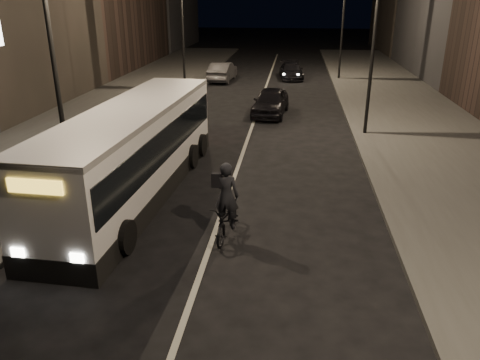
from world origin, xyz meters
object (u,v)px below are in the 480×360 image
(streetlight_right_far, at_px, (340,9))
(car_near, at_px, (271,102))
(streetlight_left_far, at_px, (186,11))
(car_far, at_px, (291,71))
(streetlight_left_near, at_px, (57,30))
(city_bus, at_px, (135,147))
(cyclist_on_bicycle, at_px, (227,213))
(car_mid, at_px, (222,72))
(streetlight_right_mid, at_px, (370,20))

(streetlight_right_far, distance_m, car_near, 13.88)
(streetlight_left_far, height_order, car_far, streetlight_left_far)
(streetlight_left_near, bearing_deg, city_bus, -2.83)
(car_near, bearing_deg, streetlight_left_near, -112.03)
(streetlight_left_far, xyz_separation_m, city_bus, (2.21, -18.11, -3.72))
(streetlight_left_near, height_order, car_near, streetlight_left_near)
(streetlight_left_far, bearing_deg, car_near, -45.68)
(streetlight_left_near, distance_m, city_bus, 4.33)
(streetlight_left_near, xyz_separation_m, cyclist_on_bicycle, (5.73, -2.92, -4.60))
(cyclist_on_bicycle, bearing_deg, streetlight_left_near, 159.65)
(cyclist_on_bicycle, xyz_separation_m, car_near, (0.40, 14.64, -0.02))
(city_bus, relative_size, car_near, 2.58)
(city_bus, bearing_deg, streetlight_right_far, 73.72)
(streetlight_left_near, height_order, city_bus, streetlight_left_near)
(streetlight_left_far, distance_m, cyclist_on_bicycle, 22.17)
(cyclist_on_bicycle, distance_m, car_mid, 25.76)
(streetlight_right_mid, xyz_separation_m, car_far, (-3.53, 16.32, -4.73))
(car_mid, xyz_separation_m, car_far, (5.40, 1.79, -0.11))
(car_mid, bearing_deg, streetlight_left_near, 89.02)
(streetlight_right_mid, height_order, city_bus, streetlight_right_mid)
(streetlight_left_near, height_order, cyclist_on_bicycle, streetlight_left_near)
(city_bus, bearing_deg, car_mid, 94.25)
(streetlight_right_far, height_order, streetlight_left_far, same)
(streetlight_right_mid, height_order, streetlight_right_far, same)
(streetlight_right_far, relative_size, cyclist_on_bicycle, 3.53)
(car_near, height_order, car_far, car_near)
(car_near, relative_size, car_mid, 0.98)
(streetlight_left_near, bearing_deg, streetlight_right_mid, 36.88)
(streetlight_right_far, xyz_separation_m, car_near, (-4.53, -12.28, -4.61))
(cyclist_on_bicycle, xyz_separation_m, car_far, (1.40, 27.24, -0.14))
(streetlight_left_near, distance_m, car_mid, 23.06)
(streetlight_left_near, distance_m, cyclist_on_bicycle, 7.91)
(cyclist_on_bicycle, bearing_deg, streetlight_right_mid, 72.35)
(car_mid, bearing_deg, streetlight_right_far, -167.24)
(streetlight_left_far, height_order, car_near, streetlight_left_far)
(streetlight_right_mid, distance_m, car_near, 7.46)
(streetlight_right_mid, height_order, car_near, streetlight_right_mid)
(streetlight_right_far, distance_m, car_mid, 10.17)
(cyclist_on_bicycle, relative_size, car_far, 0.53)
(car_near, xyz_separation_m, car_mid, (-4.40, 10.81, -0.01))
(streetlight_left_far, bearing_deg, car_far, 41.54)
(streetlight_right_mid, distance_m, streetlight_right_far, 16.00)
(cyclist_on_bicycle, relative_size, car_near, 0.52)
(streetlight_right_mid, distance_m, city_bus, 12.29)
(cyclist_on_bicycle, bearing_deg, streetlight_left_far, 111.98)
(cyclist_on_bicycle, bearing_deg, car_mid, 105.59)
(car_far, bearing_deg, city_bus, -107.51)
(city_bus, bearing_deg, car_far, 81.65)
(streetlight_right_mid, bearing_deg, streetlight_right_far, 90.00)
(streetlight_right_far, relative_size, city_bus, 0.72)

